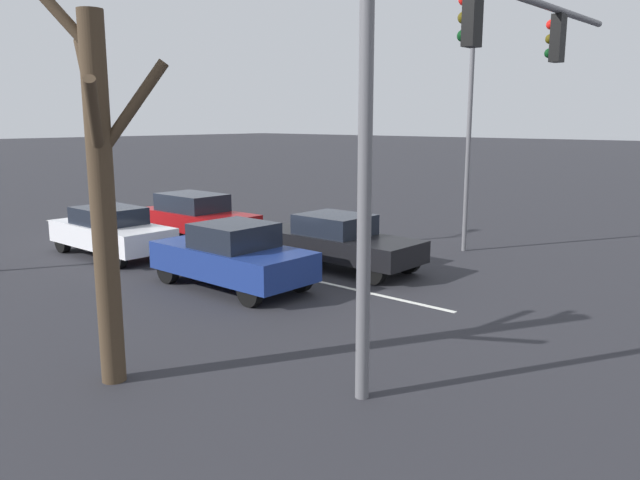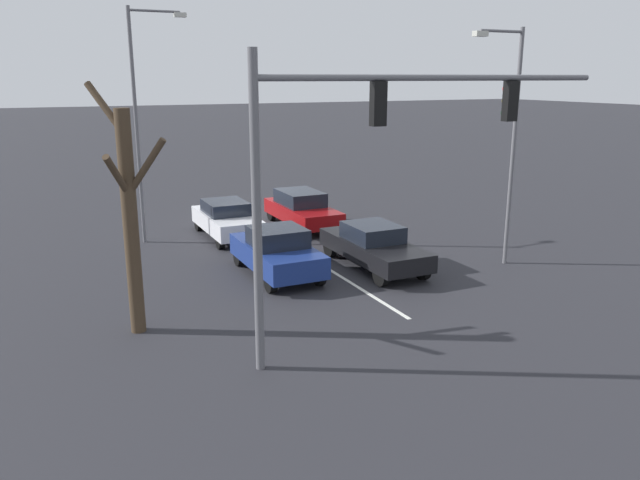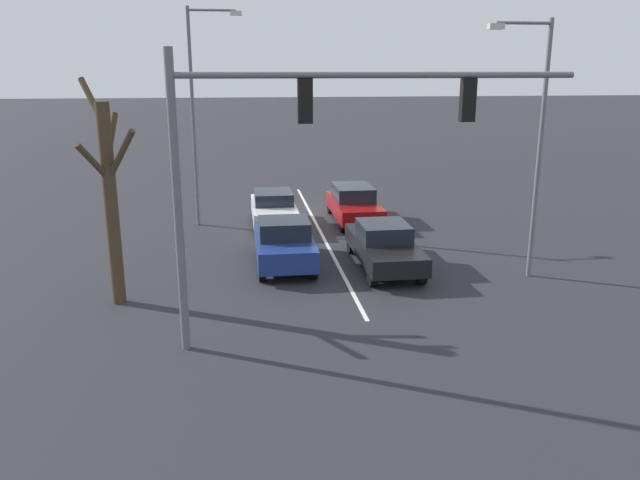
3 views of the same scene
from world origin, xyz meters
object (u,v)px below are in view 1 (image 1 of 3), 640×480
car_black_leftlane_front (337,241)px  car_white_midlane_second (111,231)px  traffic_signal_gantry (463,68)px  car_navy_midlane_front (232,256)px  car_maroon_leftlane_second (196,216)px  bare_tree_near (101,183)px  street_lamp_left_shoulder (467,103)px

car_black_leftlane_front → car_white_midlane_second: bearing=-61.7°
traffic_signal_gantry → car_white_midlane_second: bearing=-90.8°
car_navy_midlane_front → car_maroon_leftlane_second: size_ratio=0.90×
car_white_midlane_second → car_maroon_leftlane_second: (-3.43, -0.40, 0.03)m
car_navy_midlane_front → traffic_signal_gantry: 7.26m
car_white_midlane_second → car_maroon_leftlane_second: bearing=-173.4°
car_maroon_leftlane_second → bare_tree_near: (8.25, 8.63, 2.30)m
car_white_midlane_second → car_maroon_leftlane_second: size_ratio=0.93×
car_navy_midlane_front → car_black_leftlane_front: size_ratio=0.88×
traffic_signal_gantry → street_lamp_left_shoulder: bearing=-152.2°
car_maroon_leftlane_second → car_navy_midlane_front: bearing=59.7°
car_navy_midlane_front → bare_tree_near: 6.03m
car_white_midlane_second → traffic_signal_gantry: bearing=89.2°
car_black_leftlane_front → street_lamp_left_shoulder: size_ratio=0.62×
car_navy_midlane_front → car_white_midlane_second: bearing=-89.8°
street_lamp_left_shoulder → bare_tree_near: (12.17, 0.70, -1.39)m
car_navy_midlane_front → car_white_midlane_second: car_navy_midlane_front is taller
car_navy_midlane_front → car_black_leftlane_front: (-3.22, 0.58, -0.03)m
car_maroon_leftlane_second → street_lamp_left_shoulder: 9.58m
car_navy_midlane_front → traffic_signal_gantry: size_ratio=0.46×
car_white_midlane_second → bare_tree_near: 9.81m
car_maroon_leftlane_second → traffic_signal_gantry: size_ratio=0.51×
traffic_signal_gantry → bare_tree_near: size_ratio=1.48×
car_white_midlane_second → bare_tree_near: bare_tree_near is taller
car_black_leftlane_front → car_maroon_leftlane_second: bearing=-91.7°
car_black_leftlane_front → car_navy_midlane_front: bearing=-10.2°
car_white_midlane_second → street_lamp_left_shoulder: 11.16m
car_black_leftlane_front → traffic_signal_gantry: (3.39, 5.46, 4.06)m
car_maroon_leftlane_second → street_lamp_left_shoulder: street_lamp_left_shoulder is taller
car_navy_midlane_front → car_white_midlane_second: 5.44m
street_lamp_left_shoulder → bare_tree_near: bearing=3.3°
car_white_midlane_second → street_lamp_left_shoulder: size_ratio=0.55×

